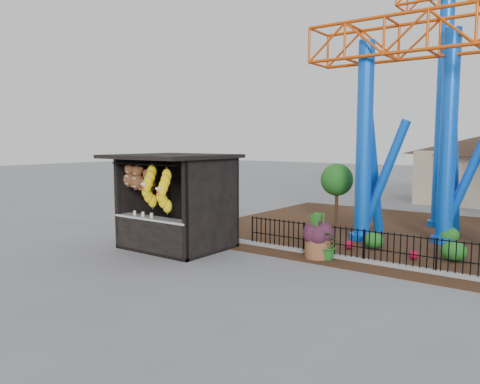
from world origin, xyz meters
The scene contains 9 objects.
ground centered at (0.00, 0.00, 0.00)m, with size 120.00×120.00×0.00m, color slate.
mulch_bed centered at (4.00, 8.00, 0.01)m, with size 18.00×12.00×0.02m, color #331E11.
curb centered at (4.00, 3.00, 0.06)m, with size 18.00×0.18×0.12m, color gray.
prize_booth centered at (-2.99, 0.90, 1.54)m, with size 3.50×3.40×3.12m.
picket_fence centered at (4.90, 3.00, 0.50)m, with size 12.20×0.06×1.00m, color black, non-canonical shape.
terracotta_planter centered at (1.44, 2.70, 0.33)m, with size 0.79×0.79×0.66m, color brown.
planter_foliage centered at (1.44, 2.70, 0.98)m, with size 0.70×0.70×0.64m, color #361525.
potted_plant centered at (1.78, 2.70, 0.45)m, with size 0.81×0.70×0.90m, color #2D5819.
landscaping centered at (5.23, 5.55, 0.29)m, with size 7.43×3.92×0.60m.
Camera 1 is at (7.87, -9.90, 3.55)m, focal length 35.00 mm.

